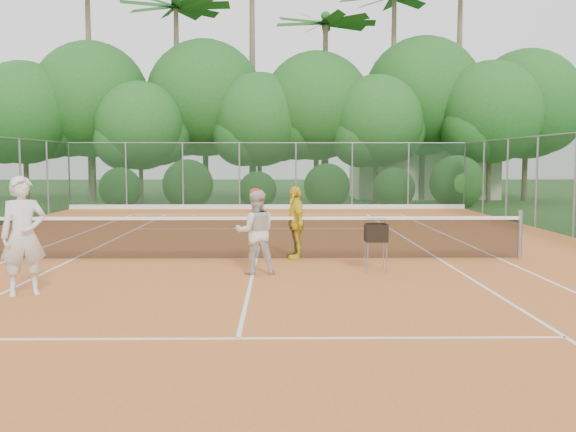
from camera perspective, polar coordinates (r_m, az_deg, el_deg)
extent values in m
plane|color=#214819|center=(14.41, -2.85, -3.95)|extent=(120.00, 120.00, 0.00)
cube|color=#C1682C|center=(14.41, -2.85, -3.91)|extent=(18.00, 36.00, 0.02)
cube|color=beige|center=(39.16, 11.73, 3.81)|extent=(8.00, 5.00, 3.00)
cylinder|color=gray|center=(15.32, 19.93, -1.56)|extent=(0.10, 0.10, 1.10)
cube|color=black|center=(14.34, -2.86, -2.05)|extent=(11.87, 0.03, 0.86)
cube|color=white|center=(14.29, -2.87, -0.20)|extent=(11.87, 0.04, 0.07)
imported|color=silver|center=(11.35, -22.46, -1.64)|extent=(0.85, 0.75, 1.96)
imported|color=beige|center=(12.51, -2.91, -1.42)|extent=(0.88, 0.72, 1.64)
ellipsoid|color=#AD2317|center=(12.44, -2.92, 2.16)|extent=(0.22, 0.22, 0.14)
imported|color=yellow|center=(14.44, 0.66, -0.58)|extent=(0.61, 1.02, 1.63)
cylinder|color=gray|center=(12.72, 7.10, -3.71)|extent=(0.02, 0.02, 0.60)
cylinder|color=gray|center=(13.14, 8.49, -3.45)|extent=(0.02, 0.02, 0.60)
cube|color=black|center=(12.86, 7.83, -1.47)|extent=(0.42, 0.42, 0.35)
sphere|color=yellow|center=(25.38, -8.37, 0.00)|extent=(0.07, 0.07, 0.07)
sphere|color=#B9CA2F|center=(26.54, -0.02, 0.27)|extent=(0.07, 0.07, 0.07)
sphere|color=yellow|center=(25.06, -2.62, -0.01)|extent=(0.07, 0.07, 0.07)
cube|color=white|center=(26.21, -1.93, 0.15)|extent=(11.03, 0.06, 0.01)
cube|color=white|center=(15.60, -23.47, -3.59)|extent=(0.06, 23.77, 0.01)
cube|color=white|center=(15.23, 18.29, -3.62)|extent=(0.06, 23.77, 0.01)
cube|color=white|center=(15.12, -18.64, -3.69)|extent=(0.06, 23.77, 0.01)
cube|color=white|center=(14.84, 13.25, -3.72)|extent=(0.06, 23.77, 0.01)
cube|color=white|center=(20.75, -2.22, -1.14)|extent=(8.23, 0.06, 0.01)
cube|color=white|center=(8.15, -4.47, -10.80)|extent=(8.23, 0.06, 0.01)
cube|color=white|center=(14.41, -2.85, -3.86)|extent=(0.06, 12.80, 0.01)
cube|color=#19381E|center=(29.24, -1.82, 3.59)|extent=(18.00, 0.02, 3.00)
cylinder|color=gray|center=(30.74, -18.87, 3.39)|extent=(0.07, 0.07, 3.00)
cylinder|color=gray|center=(30.44, 15.41, 3.47)|extent=(0.07, 0.07, 3.00)
cylinder|color=gray|center=(30.74, -18.87, 3.39)|extent=(0.07, 0.07, 3.00)
cylinder|color=gray|center=(30.44, 15.41, 3.47)|extent=(0.07, 0.07, 3.00)
cylinder|color=brown|center=(35.69, -22.26, 4.04)|extent=(0.26, 0.26, 3.75)
sphere|color=#1E511B|center=(35.77, -22.40, 8.49)|extent=(5.25, 5.25, 5.25)
cylinder|color=brown|center=(36.14, -16.95, 4.72)|extent=(0.30, 0.30, 4.40)
sphere|color=#1E511B|center=(36.28, -17.09, 9.87)|extent=(6.16, 6.16, 6.16)
cylinder|color=brown|center=(33.48, -12.93, 3.78)|extent=(0.22, 0.22, 3.20)
sphere|color=#1E511B|center=(33.51, -13.01, 7.83)|extent=(4.48, 4.48, 4.48)
cylinder|color=brown|center=(35.45, -7.34, 4.98)|extent=(0.31, 0.31, 4.50)
sphere|color=#1E511B|center=(35.61, -7.40, 10.34)|extent=(6.30, 6.30, 6.30)
cylinder|color=brown|center=(33.75, -2.54, 4.16)|extent=(0.24, 0.24, 3.50)
sphere|color=#1E511B|center=(33.81, -2.56, 8.56)|extent=(4.90, 4.90, 4.90)
cylinder|color=brown|center=(34.28, 2.52, 4.68)|extent=(0.28, 0.28, 4.10)
sphere|color=#1E511B|center=(34.40, 2.54, 9.74)|extent=(5.74, 5.74, 5.74)
cylinder|color=brown|center=(33.41, 7.79, 4.03)|extent=(0.23, 0.23, 3.40)
sphere|color=#1E511B|center=(33.46, 7.85, 8.34)|extent=(4.76, 4.76, 4.76)
cylinder|color=brown|center=(36.61, 11.84, 5.03)|extent=(0.32, 0.32, 4.65)
sphere|color=#1E511B|center=(36.78, 11.93, 10.40)|extent=(6.51, 6.51, 6.51)
cylinder|color=brown|center=(35.19, 17.43, 4.22)|extent=(0.26, 0.26, 3.80)
sphere|color=#1E511B|center=(35.27, 17.55, 8.79)|extent=(5.32, 5.32, 5.32)
cylinder|color=brown|center=(37.53, 20.31, 4.52)|extent=(0.29, 0.29, 4.25)
sphere|color=#1E511B|center=(37.66, 20.46, 9.30)|extent=(5.95, 5.95, 5.95)
cone|color=brown|center=(37.96, -17.22, 11.22)|extent=(0.44, 0.44, 13.00)
cone|color=brown|center=(35.80, -9.82, 10.15)|extent=(0.44, 0.44, 11.00)
cone|color=brown|center=(37.63, -3.19, 13.03)|extent=(0.44, 0.44, 15.00)
cone|color=brown|center=(34.92, 3.32, 9.52)|extent=(0.44, 0.44, 10.00)
sphere|color=#1E511B|center=(35.64, 3.36, 17.32)|extent=(0.50, 0.50, 0.50)
cone|color=brown|center=(37.48, 9.32, 10.69)|extent=(0.44, 0.44, 12.00)
cone|color=brown|center=(39.45, 14.93, 11.76)|extent=(0.44, 0.44, 14.00)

